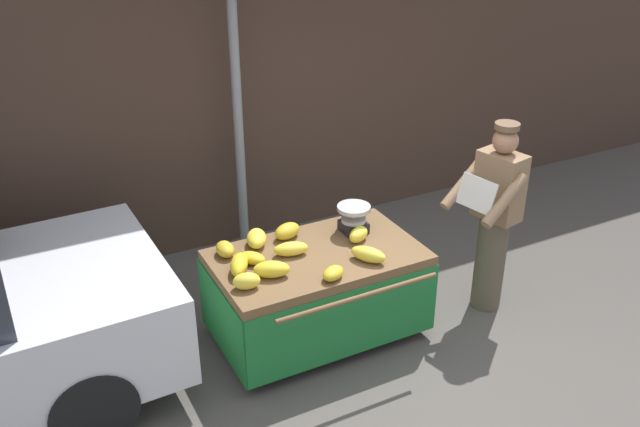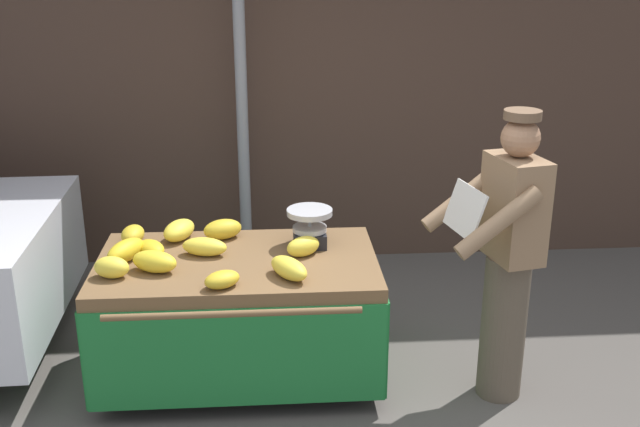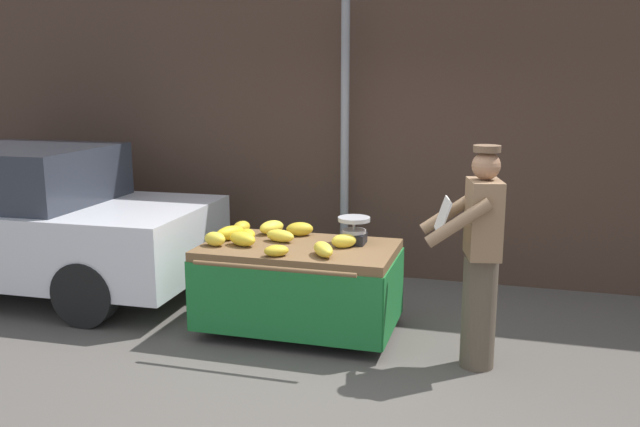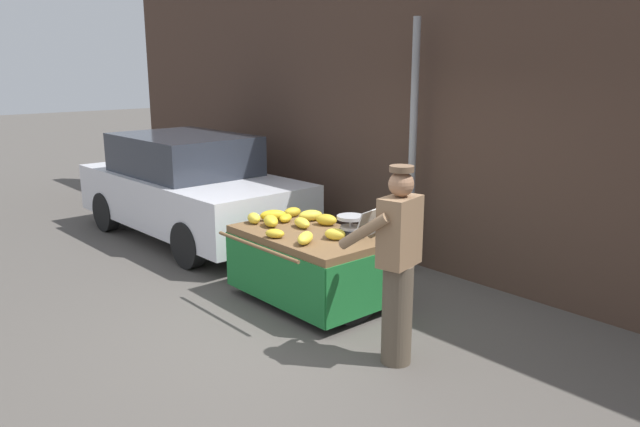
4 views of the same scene
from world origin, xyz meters
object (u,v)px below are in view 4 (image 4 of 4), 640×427
object	(u,v)px
weighing_scale	(350,227)
banana_bunch_0	(273,215)
banana_bunch_2	(292,212)
banana_bunch_3	(271,221)
banana_bunch_9	(254,218)
banana_bunch_5	(305,238)
banana_bunch_8	(335,234)
banana_bunch_4	(311,215)
banana_bunch_1	(275,233)
banana_cart	(308,252)
banana_bunch_6	(286,218)
banana_bunch_7	(326,220)
street_pole	(413,149)
parked_car	(189,187)
banana_bunch_10	(302,223)
vendor_person	(397,265)

from	to	relation	value
weighing_scale	banana_bunch_0	bearing A→B (deg)	-171.40
weighing_scale	banana_bunch_2	bearing A→B (deg)	173.80
banana_bunch_3	banana_bunch_9	distance (m)	0.24
banana_bunch_5	banana_bunch_8	xyz separation A→B (m)	(0.09, 0.31, 0.00)
banana_bunch_4	banana_bunch_5	bearing A→B (deg)	-43.35
banana_bunch_1	banana_cart	bearing A→B (deg)	80.27
banana_bunch_0	banana_bunch_2	bearing A→B (deg)	91.14
banana_bunch_2	banana_bunch_6	bearing A→B (deg)	-56.07
banana_bunch_5	banana_bunch_6	xyz separation A→B (m)	(-0.81, 0.38, -0.01)
banana_bunch_2	banana_bunch_3	xyz separation A→B (m)	(0.20, -0.46, 0.01)
banana_bunch_7	street_pole	bearing A→B (deg)	85.38
parked_car	banana_bunch_0	bearing A→B (deg)	-7.58
banana_bunch_2	banana_bunch_7	distance (m)	0.56
banana_bunch_3	banana_bunch_7	size ratio (longest dim) A/B	1.11
weighing_scale	banana_bunch_0	size ratio (longest dim) A/B	0.94
banana_bunch_0	banana_bunch_5	world-z (taller)	banana_bunch_0
banana_bunch_5	banana_bunch_10	size ratio (longest dim) A/B	1.07
banana_cart	banana_bunch_7	world-z (taller)	banana_bunch_7
banana_cart	parked_car	size ratio (longest dim) A/B	0.42
banana_bunch_4	banana_bunch_5	xyz separation A→B (m)	(0.67, -0.63, -0.00)
banana_cart	banana_bunch_0	size ratio (longest dim) A/B	5.61
vendor_person	street_pole	bearing A→B (deg)	128.21
banana_bunch_9	banana_bunch_10	world-z (taller)	banana_bunch_9
weighing_scale	banana_bunch_8	distance (m)	0.18
banana_bunch_8	parked_car	xyz separation A→B (m)	(-3.55, 0.33, -0.09)
banana_bunch_5	banana_bunch_9	xyz separation A→B (m)	(-0.98, 0.07, 0.00)
banana_bunch_1	parked_car	bearing A→B (deg)	166.42
banana_bunch_2	banana_bunch_5	distance (m)	1.12
weighing_scale	vendor_person	size ratio (longest dim) A/B	0.16
weighing_scale	banana_bunch_0	distance (m)	1.10
banana_cart	banana_bunch_9	xyz separation A→B (m)	(-0.68, -0.21, 0.28)
banana_cart	banana_bunch_2	bearing A→B (deg)	154.51
banana_bunch_1	vendor_person	distance (m)	1.59
banana_bunch_7	banana_bunch_10	bearing A→B (deg)	-109.31
banana_bunch_4	banana_bunch_9	xyz separation A→B (m)	(-0.31, -0.56, -0.00)
banana_bunch_0	banana_bunch_3	world-z (taller)	banana_bunch_0
street_pole	banana_bunch_8	world-z (taller)	street_pole
banana_bunch_7	vendor_person	distance (m)	1.75
banana_bunch_5	banana_bunch_10	bearing A→B (deg)	143.76
banana_bunch_2	banana_bunch_8	distance (m)	1.08
weighing_scale	banana_bunch_10	xyz separation A→B (m)	(-0.63, -0.12, -0.06)
banana_bunch_0	banana_bunch_4	size ratio (longest dim) A/B	1.10
banana_bunch_8	banana_bunch_10	size ratio (longest dim) A/B	0.79
banana_bunch_2	banana_cart	bearing A→B (deg)	-25.49
banana_bunch_10	banana_bunch_4	bearing A→B (deg)	123.26
street_pole	banana_bunch_4	world-z (taller)	street_pole
banana_bunch_1	banana_bunch_5	distance (m)	0.38
parked_car	weighing_scale	bearing A→B (deg)	-2.69
banana_bunch_8	banana_bunch_5	bearing A→B (deg)	-106.84
banana_cart	banana_bunch_3	distance (m)	0.56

